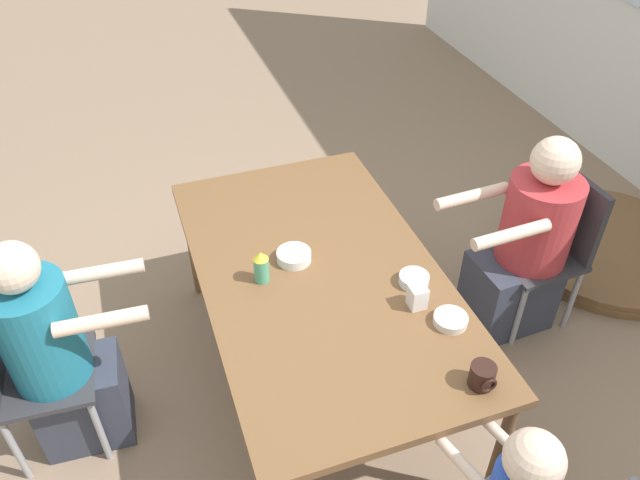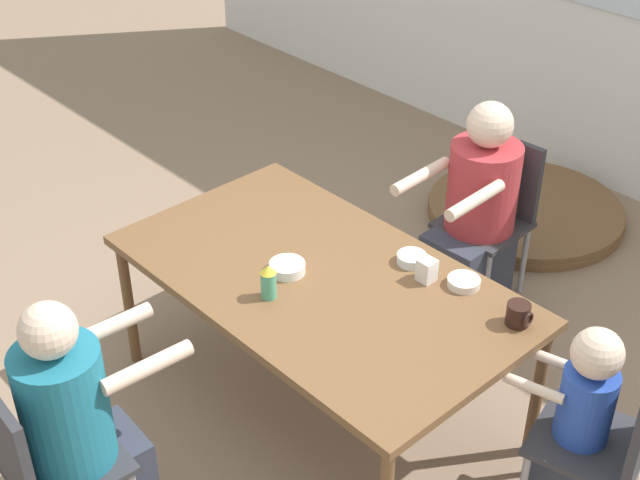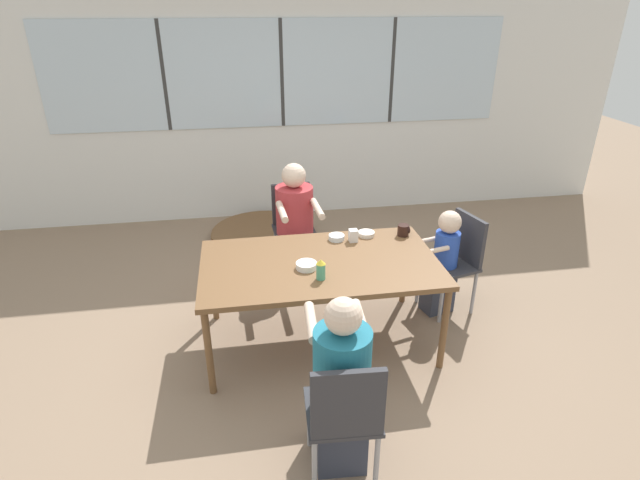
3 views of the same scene
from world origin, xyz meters
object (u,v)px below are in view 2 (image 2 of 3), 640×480
Objects in this scene: person_man_blue_shirt at (81,438)px; person_toddler at (574,430)px; sippy_cup at (268,281)px; bowl_white_shallow at (287,268)px; chair_for_toddler at (618,435)px; chair_for_man_blue_shirt at (38,459)px; person_woman_green_shirt at (475,219)px; bowl_fruit at (412,259)px; bowl_cereal at (464,282)px; folded_table_stack at (525,211)px; milk_carton_small at (427,270)px; coffee_mug at (519,314)px; chair_for_woman_green_shirt at (495,204)px.

person_man_blue_shirt is 1.21× the size of person_toddler.
bowl_white_shallow is (-0.08, 0.17, -0.05)m from sippy_cup.
chair_for_toddler is 0.92× the size of person_toddler.
person_woman_green_shirt reaches higher than chair_for_man_blue_shirt.
bowl_fruit is (-0.91, 0.07, 0.29)m from person_toddler.
person_woman_green_shirt is at bearing 39.64° from person_toddler.
bowl_fruit is at bearing 84.06° from chair_for_man_blue_shirt.
bowl_cereal is (0.52, 1.51, 0.23)m from person_man_blue_shirt.
chair_for_man_blue_shirt is at bearing -88.33° from bowl_white_shallow.
person_woman_green_shirt is at bearing -72.70° from folded_table_stack.
bowl_white_shallow is (-1.21, -0.37, 0.29)m from person_toddler.
bowl_white_shallow is at bearing -138.34° from milk_carton_small.
sippy_cup is 0.13× the size of folded_table_stack.
person_toddler is 6.84× the size of bowl_cereal.
chair_for_man_blue_shirt reaches higher than folded_table_stack.
person_man_blue_shirt is at bearing 125.85° from person_toddler.
chair_for_man_blue_shirt is 3.35m from folded_table_stack.
bowl_cereal is at bearing 75.97° from chair_for_man_blue_shirt.
person_woman_green_shirt is at bearing 136.15° from coffee_mug.
chair_for_toddler is at bearing 145.80° from person_woman_green_shirt.
sippy_cup is 0.66m from milk_carton_small.
bowl_fruit is at bearing 158.81° from milk_carton_small.
person_man_blue_shirt reaches higher than milk_carton_small.
milk_carton_small is (-0.78, 0.02, 0.32)m from person_toddler.
coffee_mug is 0.65× the size of sippy_cup.
folded_table_stack is at bearing 97.87° from chair_for_man_blue_shirt.
person_man_blue_shirt reaches higher than bowl_white_shallow.
sippy_cup reaches higher than bowl_cereal.
person_toddler is 0.47m from coffee_mug.
person_man_blue_shirt is at bearing -105.21° from milk_carton_small.
chair_for_toddler is at bearing -2.67° from coffee_mug.
milk_carton_small reaches higher than bowl_cereal.
person_woman_green_shirt is 1.00× the size of person_man_blue_shirt.
person_toddler is at bearing 90.00° from chair_for_toddler.
person_woman_green_shirt is 7.37× the size of sippy_cup.
bowl_white_shallow is at bearing 85.11° from chair_for_woman_green_shirt.
person_man_blue_shirt reaches higher than person_toddler.
chair_for_toddler is at bearing 140.84° from chair_for_woman_green_shirt.
folded_table_stack is at bearing 115.69° from bowl_cereal.
bowl_white_shallow is at bearing -84.03° from folded_table_stack.
bowl_cereal is (-0.65, 0.10, 0.29)m from person_toddler.
bowl_cereal is at bearing 7.70° from bowl_fruit.
milk_carton_small is at bearing 111.83° from person_woman_green_shirt.
coffee_mug is at bearing 72.88° from chair_for_toddler.
person_man_blue_shirt reaches higher than coffee_mug.
milk_carton_small reaches higher than coffee_mug.
chair_for_man_blue_shirt is at bearing -92.38° from sippy_cup.
milk_carton_small is at bearing 108.40° from chair_for_woman_green_shirt.
bowl_fruit is (0.23, 0.60, -0.06)m from sippy_cup.
chair_for_woman_green_shirt is 5.63× the size of bowl_white_shallow.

